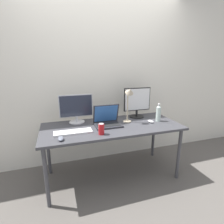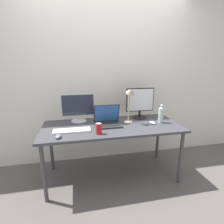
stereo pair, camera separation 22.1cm
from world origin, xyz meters
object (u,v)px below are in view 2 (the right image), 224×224
(laptop_silver, at_px, (107,120))
(desk_lamp, at_px, (130,99))
(work_desk, at_px, (112,130))
(monitor_left, at_px, (78,107))
(soda_can_near_keyboard, at_px, (99,129))
(water_bottle, at_px, (161,115))
(mouse_by_laptop, at_px, (58,136))
(monitor_center, at_px, (140,102))
(mouse_by_keyboard, at_px, (152,123))
(keyboard_main, at_px, (72,131))

(laptop_silver, xyz_separation_m, desk_lamp, (0.30, -0.00, 0.27))
(work_desk, relative_size, monitor_left, 3.99)
(laptop_silver, relative_size, soda_can_near_keyboard, 2.69)
(laptop_silver, height_order, soda_can_near_keyboard, laptop_silver)
(soda_can_near_keyboard, relative_size, desk_lamp, 0.26)
(soda_can_near_keyboard, height_order, desk_lamp, desk_lamp)
(monitor_left, height_order, soda_can_near_keyboard, monitor_left)
(soda_can_near_keyboard, bearing_deg, work_desk, 50.12)
(laptop_silver, distance_m, water_bottle, 0.72)
(monitor_left, height_order, water_bottle, monitor_left)
(soda_can_near_keyboard, bearing_deg, mouse_by_laptop, -176.67)
(monitor_center, xyz_separation_m, laptop_silver, (-0.52, -0.21, -0.17))
(mouse_by_keyboard, height_order, water_bottle, water_bottle)
(monitor_center, xyz_separation_m, soda_can_near_keyboard, (-0.67, -0.49, -0.17))
(mouse_by_keyboard, xyz_separation_m, water_bottle, (0.13, 0.03, 0.10))
(laptop_silver, bearing_deg, mouse_by_keyboard, -8.10)
(soda_can_near_keyboard, bearing_deg, keyboard_main, 155.49)
(monitor_center, relative_size, soda_can_near_keyboard, 3.48)
(water_bottle, bearing_deg, monitor_left, 165.15)
(monitor_center, bearing_deg, monitor_left, 178.97)
(monitor_center, distance_m, soda_can_near_keyboard, 0.85)
(monitor_center, bearing_deg, work_desk, -152.14)
(monitor_left, relative_size, desk_lamp, 0.91)
(work_desk, bearing_deg, mouse_by_keyboard, -5.33)
(monitor_left, height_order, mouse_by_keyboard, monitor_left)
(work_desk, height_order, desk_lamp, desk_lamp)
(keyboard_main, bearing_deg, water_bottle, 4.03)
(monitor_left, xyz_separation_m, monitor_center, (0.88, -0.02, 0.03))
(keyboard_main, bearing_deg, work_desk, 11.98)
(keyboard_main, relative_size, mouse_by_laptop, 3.96)
(mouse_by_keyboard, relative_size, water_bottle, 0.42)
(desk_lamp, bearing_deg, laptop_silver, 179.86)
(work_desk, relative_size, desk_lamp, 3.61)
(mouse_by_laptop, distance_m, water_bottle, 1.34)
(monitor_left, height_order, keyboard_main, monitor_left)
(monitor_center, height_order, keyboard_main, monitor_center)
(mouse_by_keyboard, xyz_separation_m, desk_lamp, (-0.29, 0.08, 0.32))
(water_bottle, height_order, desk_lamp, desk_lamp)
(monitor_left, xyz_separation_m, mouse_by_laptop, (-0.23, -0.53, -0.18))
(water_bottle, relative_size, soda_can_near_keyboard, 1.98)
(laptop_silver, relative_size, mouse_by_laptop, 3.10)
(monitor_left, relative_size, mouse_by_keyboard, 4.24)
(monitor_left, distance_m, desk_lamp, 0.71)
(monitor_left, bearing_deg, keyboard_main, -103.37)
(monitor_center, height_order, mouse_by_laptop, monitor_center)
(keyboard_main, relative_size, desk_lamp, 0.88)
(mouse_by_keyboard, bearing_deg, work_desk, 163.68)
(laptop_silver, height_order, keyboard_main, laptop_silver)
(monitor_center, bearing_deg, laptop_silver, -157.78)
(mouse_by_keyboard, distance_m, desk_lamp, 0.44)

